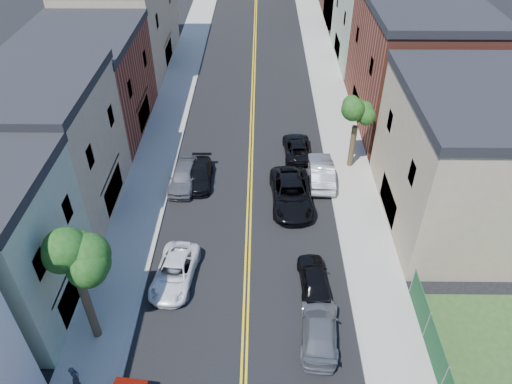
{
  "coord_description": "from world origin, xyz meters",
  "views": [
    {
      "loc": [
        0.75,
        -1.26,
        21.91
      ],
      "look_at": [
        0.49,
        24.06,
        2.0
      ],
      "focal_mm": 33.42,
      "sensor_mm": 36.0,
      "label": 1
    }
  ],
  "objects_px": {
    "dark_car_right_far": "(297,147)",
    "grey_car_left": "(184,177)",
    "silver_car_right": "(321,172)",
    "pedestrian_left": "(75,377)",
    "black_car_left": "(200,175)",
    "black_car_right": "(314,278)",
    "white_pickup": "(175,272)",
    "grey_car_right": "(320,329)",
    "black_suv_lane": "(291,193)"
  },
  "relations": [
    {
      "from": "dark_car_right_far",
      "to": "silver_car_right",
      "type": "bearing_deg",
      "value": 111.15
    },
    {
      "from": "white_pickup",
      "to": "black_car_left",
      "type": "relative_size",
      "value": 1.1
    },
    {
      "from": "black_car_right",
      "to": "black_suv_lane",
      "type": "relative_size",
      "value": 0.67
    },
    {
      "from": "white_pickup",
      "to": "pedestrian_left",
      "type": "distance_m",
      "value": 7.87
    },
    {
      "from": "silver_car_right",
      "to": "black_car_right",
      "type": "bearing_deg",
      "value": 83.11
    },
    {
      "from": "black_car_left",
      "to": "black_suv_lane",
      "type": "distance_m",
      "value": 7.22
    },
    {
      "from": "black_car_right",
      "to": "dark_car_right_far",
      "type": "relative_size",
      "value": 0.87
    },
    {
      "from": "white_pickup",
      "to": "grey_car_right",
      "type": "height_order",
      "value": "grey_car_right"
    },
    {
      "from": "grey_car_left",
      "to": "white_pickup",
      "type": "bearing_deg",
      "value": -82.39
    },
    {
      "from": "grey_car_left",
      "to": "silver_car_right",
      "type": "bearing_deg",
      "value": 7.11
    },
    {
      "from": "black_suv_lane",
      "to": "pedestrian_left",
      "type": "distance_m",
      "value": 18.09
    },
    {
      "from": "black_car_right",
      "to": "silver_car_right",
      "type": "distance_m",
      "value": 10.62
    },
    {
      "from": "grey_car_left",
      "to": "grey_car_right",
      "type": "xyz_separation_m",
      "value": [
        8.93,
        -13.4,
        -0.09
      ]
    },
    {
      "from": "black_car_left",
      "to": "black_car_right",
      "type": "height_order",
      "value": "black_car_right"
    },
    {
      "from": "black_car_right",
      "to": "pedestrian_left",
      "type": "distance_m",
      "value": 13.65
    },
    {
      "from": "silver_car_right",
      "to": "dark_car_right_far",
      "type": "distance_m",
      "value": 3.98
    },
    {
      "from": "black_car_right",
      "to": "dark_car_right_far",
      "type": "xyz_separation_m",
      "value": [
        -0.16,
        14.17,
        -0.05
      ]
    },
    {
      "from": "black_car_left",
      "to": "pedestrian_left",
      "type": "distance_m",
      "value": 17.3
    },
    {
      "from": "white_pickup",
      "to": "grey_car_right",
      "type": "distance_m",
      "value": 9.12
    },
    {
      "from": "silver_car_right",
      "to": "black_suv_lane",
      "type": "distance_m",
      "value": 3.62
    },
    {
      "from": "white_pickup",
      "to": "dark_car_right_far",
      "type": "bearing_deg",
      "value": 65.75
    },
    {
      "from": "black_car_right",
      "to": "grey_car_right",
      "type": "bearing_deg",
      "value": 86.67
    },
    {
      "from": "white_pickup",
      "to": "silver_car_right",
      "type": "xyz_separation_m",
      "value": [
        9.67,
        10.14,
        0.16
      ]
    },
    {
      "from": "dark_car_right_far",
      "to": "grey_car_left",
      "type": "bearing_deg",
      "value": 23.71
    },
    {
      "from": "black_car_left",
      "to": "black_car_right",
      "type": "bearing_deg",
      "value": -53.34
    },
    {
      "from": "pedestrian_left",
      "to": "black_car_right",
      "type": "bearing_deg",
      "value": -77.71
    },
    {
      "from": "dark_car_right_far",
      "to": "black_suv_lane",
      "type": "height_order",
      "value": "black_suv_lane"
    },
    {
      "from": "silver_car_right",
      "to": "black_car_left",
      "type": "bearing_deg",
      "value": 2.68
    },
    {
      "from": "grey_car_right",
      "to": "black_suv_lane",
      "type": "height_order",
      "value": "black_suv_lane"
    },
    {
      "from": "pedestrian_left",
      "to": "dark_car_right_far",
      "type": "bearing_deg",
      "value": -46.06
    },
    {
      "from": "black_car_left",
      "to": "pedestrian_left",
      "type": "relative_size",
      "value": 2.91
    },
    {
      "from": "black_car_left",
      "to": "dark_car_right_far",
      "type": "height_order",
      "value": "dark_car_right_far"
    },
    {
      "from": "pedestrian_left",
      "to": "silver_car_right",
      "type": "bearing_deg",
      "value": -54.51
    },
    {
      "from": "silver_car_right",
      "to": "black_suv_lane",
      "type": "bearing_deg",
      "value": 49.57
    },
    {
      "from": "black_car_left",
      "to": "black_suv_lane",
      "type": "relative_size",
      "value": 0.72
    },
    {
      "from": "dark_car_right_far",
      "to": "black_suv_lane",
      "type": "distance_m",
      "value": 6.42
    },
    {
      "from": "black_car_left",
      "to": "dark_car_right_far",
      "type": "xyz_separation_m",
      "value": [
        7.6,
        3.93,
        0.01
      ]
    },
    {
      "from": "black_car_left",
      "to": "white_pickup",
      "type": "bearing_deg",
      "value": -93.32
    },
    {
      "from": "black_car_left",
      "to": "silver_car_right",
      "type": "bearing_deg",
      "value": 1.31
    },
    {
      "from": "black_car_right",
      "to": "pedestrian_left",
      "type": "relative_size",
      "value": 2.69
    },
    {
      "from": "pedestrian_left",
      "to": "white_pickup",
      "type": "bearing_deg",
      "value": -44.67
    },
    {
      "from": "black_car_left",
      "to": "grey_car_right",
      "type": "bearing_deg",
      "value": -61.15
    },
    {
      "from": "silver_car_right",
      "to": "pedestrian_left",
      "type": "height_order",
      "value": "pedestrian_left"
    },
    {
      "from": "white_pickup",
      "to": "grey_car_left",
      "type": "xyz_separation_m",
      "value": [
        -0.69,
        9.47,
        0.1
      ]
    },
    {
      "from": "grey_car_left",
      "to": "dark_car_right_far",
      "type": "xyz_separation_m",
      "value": [
        8.78,
        4.31,
        -0.13
      ]
    },
    {
      "from": "grey_car_left",
      "to": "dark_car_right_far",
      "type": "relative_size",
      "value": 0.98
    },
    {
      "from": "grey_car_right",
      "to": "black_car_right",
      "type": "distance_m",
      "value": 3.54
    },
    {
      "from": "silver_car_right",
      "to": "white_pickup",
      "type": "bearing_deg",
      "value": 47.21
    },
    {
      "from": "black_car_left",
      "to": "black_car_right",
      "type": "xyz_separation_m",
      "value": [
        7.76,
        -10.23,
        0.06
      ]
    },
    {
      "from": "black_car_left",
      "to": "pedestrian_left",
      "type": "bearing_deg",
      "value": -104.61
    }
  ]
}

